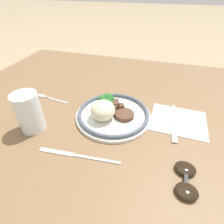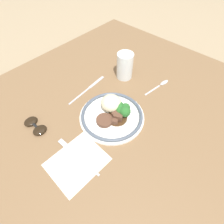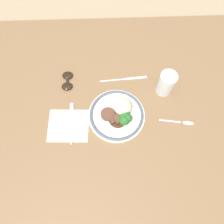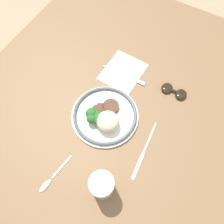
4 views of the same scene
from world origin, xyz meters
name	(u,v)px [view 2 (image 2 of 4)]	position (x,y,z in m)	size (l,w,h in m)	color
ground_plane	(105,128)	(0.00, 0.00, 0.00)	(8.00, 8.00, 0.00)	#998466
dining_table	(105,125)	(0.00, 0.00, 0.02)	(1.33, 1.09, 0.05)	brown
napkin	(77,162)	(-0.17, -0.05, 0.05)	(0.17, 0.15, 0.00)	silver
plate	(113,113)	(0.04, -0.01, 0.07)	(0.24, 0.24, 0.07)	white
juice_glass	(125,67)	(0.25, 0.11, 0.10)	(0.07, 0.07, 0.12)	yellow
fork	(74,153)	(-0.16, -0.02, 0.05)	(0.02, 0.19, 0.00)	#B7B7BC
knife	(89,89)	(0.08, 0.17, 0.05)	(0.22, 0.03, 0.00)	#B7B7BC
spoon	(161,84)	(0.31, -0.05, 0.05)	(0.15, 0.03, 0.01)	#B7B7BC
sunglasses	(35,126)	(-0.19, 0.17, 0.06)	(0.05, 0.10, 0.01)	black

